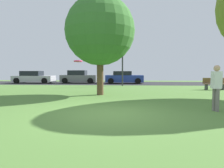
{
  "coord_description": "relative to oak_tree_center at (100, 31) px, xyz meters",
  "views": [
    {
      "loc": [
        0.58,
        -6.84,
        1.48
      ],
      "look_at": [
        0.0,
        2.41,
        0.84
      ],
      "focal_mm": 32.15,
      "sensor_mm": 36.0,
      "label": 1
    }
  ],
  "objects": [
    {
      "name": "ground_plane",
      "position": [
        0.88,
        -5.13,
        -3.81
      ],
      "size": [
        44.0,
        44.0,
        0.0
      ],
      "primitive_type": "plane",
      "color": "#547F38"
    },
    {
      "name": "road_strip",
      "position": [
        0.88,
        10.87,
        -3.81
      ],
      "size": [
        44.0,
        6.4,
        0.01
      ],
      "primitive_type": "cube",
      "color": "#28282B",
      "rests_on": "ground_plane"
    },
    {
      "name": "oak_tree_center",
      "position": [
        0.0,
        0.0,
        0.0
      ],
      "size": [
        4.12,
        4.12,
        5.89
      ],
      "color": "brown",
      "rests_on": "ground_plane"
    },
    {
      "name": "person_thrower",
      "position": [
        4.77,
        -4.55,
        -2.89
      ],
      "size": [
        0.36,
        0.3,
        1.67
      ],
      "rotation": [
        0.0,
        0.0,
        -2.89
      ],
      "color": "slate",
      "rests_on": "ground_plane"
    },
    {
      "name": "frisbee_disc",
      "position": [
        0.01,
        -5.75,
        -2.05
      ],
      "size": [
        0.31,
        0.31,
        0.05
      ],
      "color": "#EA2D6B"
    },
    {
      "name": "parked_car_silver",
      "position": [
        -9.02,
        10.48,
        -3.17
      ],
      "size": [
        4.57,
        1.99,
        1.4
      ],
      "color": "#B7B7BC",
      "rests_on": "ground_plane"
    },
    {
      "name": "parked_car_grey",
      "position": [
        -3.81,
        10.91,
        -3.14
      ],
      "size": [
        4.09,
        2.09,
        1.47
      ],
      "color": "slate",
      "rests_on": "ground_plane"
    },
    {
      "name": "parked_car_blue",
      "position": [
        1.4,
        10.64,
        -3.17
      ],
      "size": [
        4.19,
        2.02,
        1.38
      ],
      "color": "#233893",
      "rests_on": "ground_plane"
    },
    {
      "name": "park_bench",
      "position": [
        8.27,
        3.68,
        -3.35
      ],
      "size": [
        1.6,
        0.45,
        0.9
      ],
      "rotation": [
        0.0,
        0.0,
        3.14
      ],
      "color": "brown",
      "rests_on": "ground_plane"
    },
    {
      "name": "street_lamp_post",
      "position": [
        1.26,
        7.07,
        -1.56
      ],
      "size": [
        0.14,
        0.14,
        4.5
      ],
      "primitive_type": "cylinder",
      "color": "#2D2D33",
      "rests_on": "ground_plane"
    }
  ]
}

